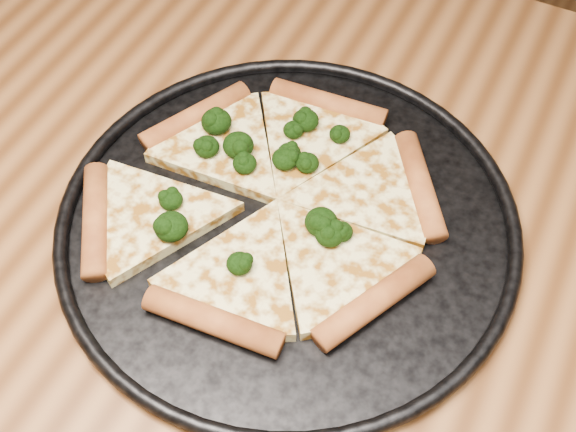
% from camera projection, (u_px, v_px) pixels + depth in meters
% --- Properties ---
extents(dining_table, '(1.20, 0.90, 0.75)m').
position_uv_depth(dining_table, '(303.00, 320.00, 0.73)').
color(dining_table, brown).
rests_on(dining_table, ground).
extents(pizza_pan, '(0.42, 0.42, 0.02)m').
position_uv_depth(pizza_pan, '(288.00, 221.00, 0.67)').
color(pizza_pan, black).
rests_on(pizza_pan, dining_table).
extents(pizza, '(0.33, 0.30, 0.02)m').
position_uv_depth(pizza, '(271.00, 201.00, 0.68)').
color(pizza, '#FFF29C').
rests_on(pizza, pizza_pan).
extents(broccoli_florets, '(0.18, 0.20, 0.02)m').
position_uv_depth(broccoli_florets, '(261.00, 174.00, 0.68)').
color(broccoli_florets, black).
rests_on(broccoli_florets, pizza).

